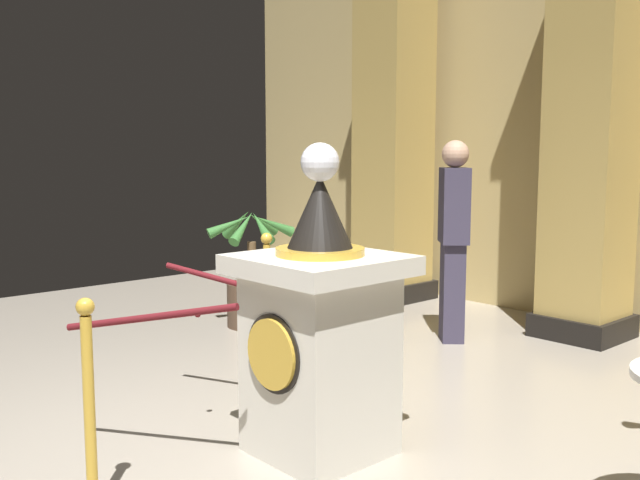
% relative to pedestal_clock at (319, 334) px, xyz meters
% --- Properties ---
extents(ground_plane, '(10.26, 10.26, 0.00)m').
position_rel_pedestal_clock_xyz_m(ground_plane, '(-0.24, -0.45, -0.65)').
color(ground_plane, '#9E9384').
extents(back_wall, '(10.26, 0.16, 4.14)m').
position_rel_pedestal_clock_xyz_m(back_wall, '(-0.24, 3.91, 1.42)').
color(back_wall, tan).
rests_on(back_wall, ground_plane).
extents(pedestal_clock, '(0.78, 0.78, 1.65)m').
position_rel_pedestal_clock_xyz_m(pedestal_clock, '(0.00, 0.00, 0.00)').
color(pedestal_clock, silver).
rests_on(pedestal_clock, ground_plane).
extents(stanchion_near, '(0.24, 0.24, 1.06)m').
position_rel_pedestal_clock_xyz_m(stanchion_near, '(-1.10, 0.51, -0.28)').
color(stanchion_near, gold).
rests_on(stanchion_near, ground_plane).
extents(stanchion_far, '(0.24, 0.24, 0.99)m').
position_rel_pedestal_clock_xyz_m(stanchion_far, '(-0.17, -1.20, -0.31)').
color(stanchion_far, gold).
rests_on(stanchion_far, ground_plane).
extents(velvet_rope, '(1.34, 1.35, 0.22)m').
position_rel_pedestal_clock_xyz_m(velvet_rope, '(-0.64, -0.35, 0.14)').
color(velvet_rope, '#591419').
extents(column_left, '(0.76, 0.76, 3.98)m').
position_rel_pedestal_clock_xyz_m(column_left, '(-2.48, 3.32, 1.32)').
color(column_left, black).
rests_on(column_left, ground_plane).
extents(column_centre_rear, '(0.72, 0.72, 3.98)m').
position_rel_pedestal_clock_xyz_m(column_centre_rear, '(-0.24, 3.32, 1.32)').
color(column_centre_rear, black).
rests_on(column_centre_rear, ground_plane).
extents(potted_palm_left, '(0.80, 0.75, 1.12)m').
position_rel_pedestal_clock_xyz_m(potted_palm_left, '(-2.49, 1.41, -0.28)').
color(potted_palm_left, '#4C3828').
rests_on(potted_palm_left, ground_plane).
extents(bystander_guest, '(0.41, 0.41, 1.70)m').
position_rel_pedestal_clock_xyz_m(bystander_guest, '(-0.93, 2.37, 0.26)').
color(bystander_guest, '#383347').
rests_on(bystander_guest, ground_plane).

